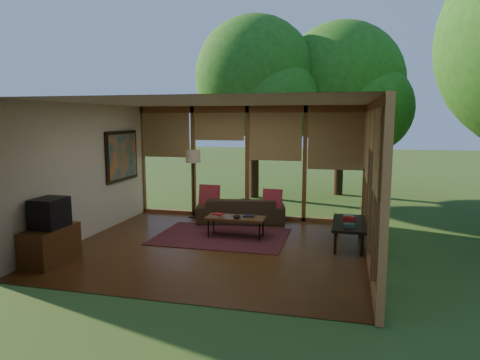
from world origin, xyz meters
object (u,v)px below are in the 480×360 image
(side_console, at_px, (349,225))
(media_cabinet, at_px, (51,245))
(television, at_px, (50,213))
(sofa, at_px, (241,210))
(floor_lamp, at_px, (193,160))
(coffee_table, at_px, (236,219))

(side_console, bearing_deg, media_cabinet, -155.72)
(television, bearing_deg, sofa, 55.39)
(sofa, xyz_separation_m, side_console, (2.44, -1.30, 0.11))
(sofa, distance_m, floor_lamp, 1.68)
(media_cabinet, distance_m, television, 0.55)
(sofa, xyz_separation_m, floor_lamp, (-1.25, 0.23, 1.11))
(media_cabinet, height_order, side_console, media_cabinet)
(media_cabinet, bearing_deg, side_console, 24.28)
(coffee_table, bearing_deg, media_cabinet, -139.84)
(floor_lamp, bearing_deg, television, -107.41)
(media_cabinet, xyz_separation_m, television, (0.02, 0.00, 0.55))
(side_console, bearing_deg, television, -155.63)
(media_cabinet, distance_m, coffee_table, 3.46)
(sofa, bearing_deg, television, 43.23)
(television, xyz_separation_m, side_console, (4.85, 2.20, -0.44))
(floor_lamp, xyz_separation_m, coffee_table, (1.45, -1.50, -1.01))
(television, bearing_deg, side_console, 24.37)
(media_cabinet, bearing_deg, sofa, 55.17)
(media_cabinet, distance_m, side_console, 5.34)
(media_cabinet, relative_size, floor_lamp, 0.61)
(television, distance_m, floor_lamp, 3.94)
(floor_lamp, bearing_deg, coffee_table, -45.85)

